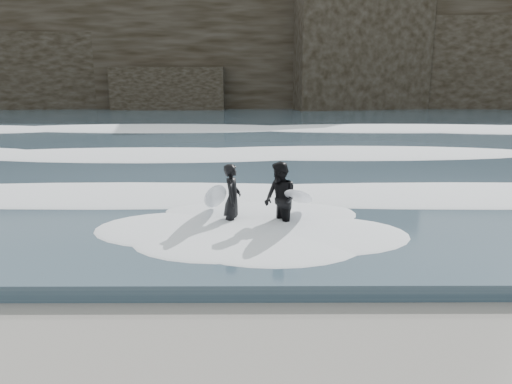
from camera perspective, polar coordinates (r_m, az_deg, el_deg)
The scene contains 7 objects.
sea at distance 33.56m, azimuth 0.36°, elevation 7.66°, with size 90.00×52.00×0.30m, color #324653.
headland at distance 50.40m, azimuth 0.15°, elevation 15.17°, with size 70.00×9.00×10.00m, color black.
foam_near at distance 13.77m, azimuth 1.27°, elevation 0.02°, with size 60.00×3.20×0.20m, color white.
foam_mid at distance 20.64m, azimuth 0.76°, elevation 4.65°, with size 60.00×4.00×0.24m, color white.
foam_far at distance 29.56m, azimuth 0.45°, elevation 7.43°, with size 60.00×4.80×0.30m, color white.
surfer_left at distance 11.38m, azimuth -3.10°, elevation -0.76°, with size 1.02×1.72×1.62m.
surfer_right at distance 11.14m, azimuth 3.07°, elevation -0.85°, with size 1.40×2.15×1.70m.
Camera 1 is at (-0.37, -4.38, 3.64)m, focal length 35.00 mm.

